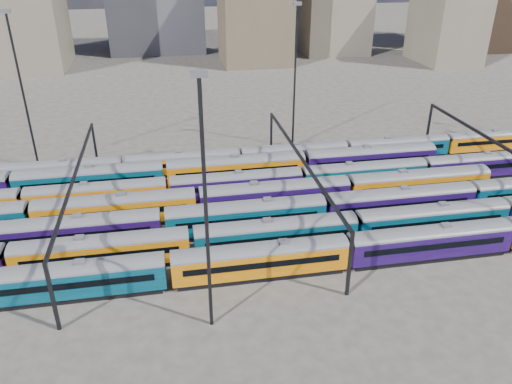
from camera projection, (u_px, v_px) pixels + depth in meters
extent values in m
plane|color=#423D38|center=(231.00, 214.00, 70.46)|extent=(500.00, 500.00, 0.00)
cube|color=black|center=(74.00, 294.00, 54.01)|extent=(19.05, 2.47, 0.70)
cube|color=#043548|center=(71.00, 281.00, 53.20)|extent=(20.05, 2.91, 2.91)
cylinder|color=#4C4C51|center=(68.00, 269.00, 52.55)|extent=(20.05, 2.91, 2.91)
cube|color=black|center=(68.00, 286.00, 51.75)|extent=(17.65, 0.06, 0.75)
cube|color=black|center=(72.00, 270.00, 54.34)|extent=(17.65, 0.06, 0.75)
cube|color=slate|center=(67.00, 263.00, 52.20)|extent=(1.00, 0.90, 0.35)
cube|color=black|center=(260.00, 274.00, 57.35)|extent=(19.05, 2.47, 0.70)
cube|color=#BC6407|center=(260.00, 260.00, 56.54)|extent=(20.05, 2.91, 2.91)
cylinder|color=#4C4C51|center=(261.00, 250.00, 55.88)|extent=(20.05, 2.91, 2.91)
cube|color=black|center=(263.00, 265.00, 55.09)|extent=(17.65, 0.06, 0.75)
cube|color=black|center=(258.00, 251.00, 57.67)|extent=(17.65, 0.06, 0.75)
cube|color=slate|center=(261.00, 244.00, 55.53)|extent=(1.00, 0.90, 0.35)
cube|color=black|center=(427.00, 255.00, 60.68)|extent=(19.05, 2.47, 0.70)
cube|color=#18083B|center=(429.00, 243.00, 59.87)|extent=(20.05, 2.91, 2.91)
cylinder|color=#4C4C51|center=(431.00, 232.00, 59.22)|extent=(20.05, 2.91, 2.91)
cube|color=black|center=(436.00, 247.00, 58.42)|extent=(17.65, 0.06, 0.75)
cube|color=black|center=(424.00, 234.00, 61.01)|extent=(17.65, 0.06, 0.75)
cube|color=slate|center=(432.00, 227.00, 58.87)|extent=(1.00, 0.90, 0.35)
cube|color=black|center=(104.00, 265.00, 58.86)|extent=(19.09, 2.48, 0.70)
cube|color=#BC6407|center=(102.00, 252.00, 58.05)|extent=(20.09, 2.91, 2.91)
cylinder|color=#4C4C51|center=(101.00, 242.00, 57.39)|extent=(20.09, 2.91, 2.91)
cube|color=black|center=(101.00, 257.00, 56.59)|extent=(17.68, 0.06, 0.75)
cube|color=black|center=(103.00, 243.00, 59.19)|extent=(17.68, 0.06, 0.75)
cube|color=slate|center=(100.00, 236.00, 57.04)|extent=(1.00, 0.90, 0.35)
cube|color=black|center=(275.00, 248.00, 62.20)|extent=(19.09, 2.48, 0.70)
cube|color=#043548|center=(276.00, 235.00, 61.39)|extent=(20.09, 2.91, 2.91)
cylinder|color=#4C4C51|center=(276.00, 225.00, 60.73)|extent=(20.09, 2.91, 2.91)
cube|color=black|center=(278.00, 239.00, 59.94)|extent=(17.68, 0.06, 0.75)
cube|color=black|center=(273.00, 227.00, 62.53)|extent=(17.68, 0.06, 0.75)
cube|color=slate|center=(276.00, 219.00, 60.38)|extent=(1.00, 0.90, 0.35)
cube|color=black|center=(429.00, 232.00, 65.55)|extent=(19.09, 2.48, 0.70)
cube|color=#043548|center=(431.00, 220.00, 64.73)|extent=(20.09, 2.91, 2.91)
cylinder|color=#4C4C51|center=(433.00, 210.00, 64.08)|extent=(20.09, 2.91, 2.91)
cube|color=black|center=(437.00, 223.00, 63.28)|extent=(17.68, 0.06, 0.75)
cube|color=black|center=(426.00, 212.00, 65.87)|extent=(17.68, 0.06, 0.75)
cube|color=slate|center=(434.00, 205.00, 63.73)|extent=(1.00, 0.90, 0.35)
cube|color=black|center=(78.00, 245.00, 62.66)|extent=(19.82, 2.57, 0.73)
cube|color=#18083B|center=(75.00, 232.00, 61.81)|extent=(20.86, 3.02, 3.02)
cylinder|color=#4C4C51|center=(73.00, 222.00, 61.13)|extent=(20.86, 3.02, 3.02)
cube|color=black|center=(73.00, 236.00, 60.30)|extent=(18.36, 0.06, 0.78)
cube|color=black|center=(77.00, 224.00, 62.99)|extent=(18.36, 0.06, 0.78)
cube|color=slate|center=(72.00, 216.00, 60.77)|extent=(1.04, 0.94, 0.37)
cube|color=black|center=(246.00, 229.00, 66.12)|extent=(19.82, 2.57, 0.73)
cube|color=#043548|center=(246.00, 217.00, 65.28)|extent=(20.86, 3.02, 3.02)
cylinder|color=#4C4C51|center=(246.00, 207.00, 64.60)|extent=(20.86, 3.02, 3.02)
cube|color=black|center=(248.00, 220.00, 63.77)|extent=(18.36, 0.06, 0.78)
cube|color=black|center=(244.00, 209.00, 66.46)|extent=(18.36, 0.06, 0.78)
cube|color=slate|center=(246.00, 201.00, 64.23)|extent=(1.04, 0.94, 0.37)
cube|color=black|center=(398.00, 215.00, 69.59)|extent=(19.82, 2.57, 0.73)
cube|color=#18083B|center=(399.00, 203.00, 68.74)|extent=(20.86, 3.02, 3.02)
cylinder|color=#4C4C51|center=(401.00, 193.00, 68.06)|extent=(20.86, 3.02, 3.02)
cube|color=black|center=(405.00, 206.00, 67.23)|extent=(18.36, 0.06, 0.78)
cube|color=black|center=(395.00, 196.00, 69.93)|extent=(18.36, 0.06, 0.78)
cube|color=slate|center=(402.00, 188.00, 67.70)|extent=(1.04, 0.94, 0.37)
cube|color=black|center=(118.00, 222.00, 67.79)|extent=(20.12, 2.61, 0.74)
cube|color=#BC6407|center=(116.00, 210.00, 66.93)|extent=(21.18, 3.07, 3.07)
cylinder|color=#4C4C51|center=(115.00, 200.00, 66.24)|extent=(21.18, 3.07, 3.07)
cube|color=black|center=(115.00, 213.00, 65.40)|extent=(18.64, 0.06, 0.79)
cube|color=black|center=(117.00, 202.00, 68.13)|extent=(18.64, 0.06, 0.79)
cube|color=slate|center=(114.00, 194.00, 65.87)|extent=(1.06, 0.95, 0.37)
cube|color=black|center=(274.00, 208.00, 71.31)|extent=(20.12, 2.61, 0.74)
cube|color=#18083B|center=(275.00, 196.00, 70.45)|extent=(21.18, 3.07, 3.07)
cylinder|color=#4C4C51|center=(275.00, 187.00, 69.76)|extent=(21.18, 3.07, 3.07)
cube|color=black|center=(277.00, 199.00, 68.92)|extent=(18.64, 0.06, 0.79)
cube|color=black|center=(272.00, 189.00, 71.65)|extent=(18.64, 0.06, 0.79)
cube|color=slate|center=(275.00, 181.00, 69.39)|extent=(1.06, 0.95, 0.37)
cube|color=black|center=(416.00, 196.00, 74.83)|extent=(20.12, 2.61, 0.74)
cube|color=#BC6407|center=(418.00, 184.00, 73.97)|extent=(21.18, 3.07, 3.07)
cylinder|color=#4C4C51|center=(419.00, 175.00, 73.28)|extent=(21.18, 3.07, 3.07)
cube|color=black|center=(423.00, 187.00, 72.44)|extent=(18.64, 0.06, 0.79)
cube|color=black|center=(414.00, 178.00, 75.17)|extent=(18.64, 0.06, 0.79)
cube|color=slate|center=(420.00, 170.00, 72.91)|extent=(1.06, 0.95, 0.37)
cube|color=black|center=(99.00, 207.00, 71.72)|extent=(18.45, 2.39, 0.68)
cube|color=#BC6407|center=(97.00, 196.00, 70.93)|extent=(19.42, 2.82, 2.82)
cylinder|color=#4C4C51|center=(96.00, 187.00, 70.30)|extent=(19.42, 2.82, 2.82)
cube|color=black|center=(96.00, 199.00, 69.52)|extent=(17.09, 0.06, 0.73)
cube|color=black|center=(98.00, 190.00, 72.03)|extent=(17.09, 0.06, 0.73)
cube|color=slate|center=(95.00, 183.00, 69.96)|extent=(0.97, 0.87, 0.34)
cube|color=black|center=(237.00, 196.00, 74.95)|extent=(18.45, 2.39, 0.68)
cube|color=#18083B|center=(236.00, 185.00, 74.16)|extent=(19.42, 2.82, 2.82)
cylinder|color=#4C4C51|center=(236.00, 177.00, 73.53)|extent=(19.42, 2.82, 2.82)
cube|color=black|center=(238.00, 187.00, 72.76)|extent=(17.09, 0.06, 0.73)
cube|color=black|center=(235.00, 179.00, 75.26)|extent=(17.09, 0.06, 0.73)
cube|color=slate|center=(236.00, 172.00, 73.19)|extent=(0.97, 0.87, 0.34)
cube|color=black|center=(363.00, 185.00, 78.18)|extent=(18.45, 2.39, 0.68)
cube|color=#043548|center=(364.00, 175.00, 77.39)|extent=(19.42, 2.82, 2.82)
cylinder|color=#4C4C51|center=(365.00, 167.00, 76.76)|extent=(19.42, 2.82, 2.82)
cube|color=black|center=(368.00, 177.00, 75.99)|extent=(17.09, 0.06, 0.73)
cube|color=black|center=(361.00, 169.00, 78.50)|extent=(17.09, 0.06, 0.73)
cube|color=slate|center=(365.00, 162.00, 76.42)|extent=(0.97, 0.87, 0.34)
cube|color=black|center=(479.00, 175.00, 81.41)|extent=(18.45, 2.39, 0.68)
cube|color=#18083B|center=(481.00, 166.00, 80.63)|extent=(19.42, 2.82, 2.82)
cylinder|color=#4C4C51|center=(483.00, 157.00, 79.99)|extent=(19.42, 2.82, 2.82)
cube|color=black|center=(487.00, 167.00, 79.22)|extent=(17.09, 0.06, 0.73)
cube|color=black|center=(476.00, 160.00, 81.73)|extent=(17.09, 0.06, 0.73)
cube|color=slate|center=(484.00, 153.00, 79.66)|extent=(0.97, 0.87, 0.34)
cube|color=black|center=(92.00, 192.00, 75.86)|extent=(20.53, 2.66, 0.76)
cube|color=#043548|center=(90.00, 181.00, 74.98)|extent=(21.61, 3.13, 3.13)
cylinder|color=#4C4C51|center=(89.00, 171.00, 74.27)|extent=(21.61, 3.13, 3.13)
cube|color=black|center=(89.00, 183.00, 73.42)|extent=(19.02, 0.06, 0.81)
cube|color=black|center=(91.00, 174.00, 76.20)|extent=(19.02, 0.06, 0.81)
cube|color=slate|center=(88.00, 166.00, 73.90)|extent=(1.08, 0.97, 0.38)
cube|color=black|center=(237.00, 181.00, 79.44)|extent=(20.53, 2.66, 0.76)
cube|color=#BC6407|center=(236.00, 170.00, 78.57)|extent=(21.61, 3.13, 3.13)
cylinder|color=#4C4C51|center=(236.00, 161.00, 77.86)|extent=(21.61, 3.13, 3.13)
cube|color=black|center=(238.00, 172.00, 77.00)|extent=(19.02, 0.06, 0.81)
cube|color=black|center=(235.00, 164.00, 79.79)|extent=(19.02, 0.06, 0.81)
cube|color=slate|center=(236.00, 156.00, 77.49)|extent=(1.08, 0.97, 0.38)
cube|color=black|center=(368.00, 170.00, 83.03)|extent=(20.53, 2.66, 0.76)
cube|color=#18083B|center=(370.00, 160.00, 82.15)|extent=(21.61, 3.13, 3.13)
cylinder|color=#4C4C51|center=(371.00, 151.00, 81.45)|extent=(21.61, 3.13, 3.13)
cube|color=black|center=(374.00, 161.00, 80.59)|extent=(19.02, 0.06, 0.81)
cube|color=black|center=(366.00, 154.00, 83.38)|extent=(19.02, 0.06, 0.81)
cube|color=slate|center=(371.00, 146.00, 81.07)|extent=(1.08, 0.97, 0.38)
cube|color=black|center=(65.00, 181.00, 79.52)|extent=(17.27, 2.24, 0.64)
cube|color=#043548|center=(64.00, 172.00, 78.78)|extent=(18.18, 2.64, 2.64)
cylinder|color=#4C4C51|center=(62.00, 164.00, 78.19)|extent=(18.18, 2.64, 2.64)
cube|color=black|center=(62.00, 173.00, 77.46)|extent=(16.00, 0.06, 0.68)
cube|color=black|center=(65.00, 167.00, 79.81)|extent=(16.00, 0.06, 0.68)
cube|color=slate|center=(61.00, 160.00, 77.87)|extent=(0.91, 0.82, 0.32)
cube|color=black|center=(184.00, 172.00, 82.55)|extent=(17.27, 2.24, 0.64)
cube|color=#BC6407|center=(183.00, 163.00, 81.81)|extent=(18.18, 2.64, 2.64)
cylinder|color=#4C4C51|center=(183.00, 156.00, 81.22)|extent=(18.18, 2.64, 2.64)
cube|color=black|center=(183.00, 165.00, 80.50)|extent=(16.00, 0.06, 0.68)
cube|color=black|center=(183.00, 158.00, 82.85)|extent=(16.00, 0.06, 0.68)
cube|color=slate|center=(182.00, 152.00, 80.91)|extent=(0.91, 0.82, 0.32)
cube|color=black|center=(294.00, 164.00, 85.58)|extent=(17.27, 2.24, 0.64)
cube|color=#18083B|center=(294.00, 155.00, 84.85)|extent=(18.18, 2.64, 2.64)
cylinder|color=#4C4C51|center=(294.00, 148.00, 84.25)|extent=(18.18, 2.64, 2.64)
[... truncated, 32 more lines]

